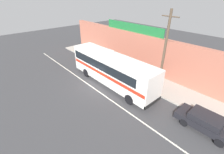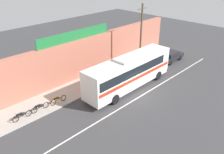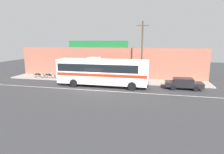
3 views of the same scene
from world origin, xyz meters
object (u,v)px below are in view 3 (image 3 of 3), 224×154
object	(u,v)px
motorcycle_blue	(39,75)
motorcycle_purple	(60,76)
intercity_bus	(102,71)
motorcycle_red	(49,75)
pedestrian_by_curb	(125,73)
pedestrian_near_shop	(109,73)
parked_car	(183,83)
utility_pole	(142,52)

from	to	relation	value
motorcycle_blue	motorcycle_purple	bearing A→B (deg)	-1.09
intercity_bus	motorcycle_blue	bearing A→B (deg)	165.62
motorcycle_red	pedestrian_by_curb	xyz separation A→B (m)	(11.68, 1.40, 0.57)
intercity_bus	pedestrian_near_shop	xyz separation A→B (m)	(-0.11, 4.11, -0.96)
parked_car	motorcycle_red	world-z (taller)	parked_car
utility_pole	pedestrian_near_shop	distance (m)	6.26
intercity_bus	pedestrian_near_shop	size ratio (longest dim) A/B	7.05
intercity_bus	motorcycle_blue	distance (m)	11.68
intercity_bus	parked_car	xyz separation A→B (m)	(10.17, 0.92, -1.33)
parked_car	utility_pole	world-z (taller)	utility_pole
intercity_bus	parked_car	bearing A→B (deg)	5.15
parked_car	motorcycle_blue	bearing A→B (deg)	174.76
motorcycle_purple	utility_pole	bearing A→B (deg)	-2.20
motorcycle_purple	motorcycle_blue	bearing A→B (deg)	178.91
pedestrian_near_shop	motorcycle_blue	bearing A→B (deg)	-173.64
motorcycle_blue	utility_pole	bearing A→B (deg)	-1.94
utility_pole	pedestrian_by_curb	xyz separation A→B (m)	(-2.60, 1.99, -3.28)
motorcycle_purple	pedestrian_near_shop	world-z (taller)	pedestrian_near_shop
utility_pole	pedestrian_by_curb	bearing A→B (deg)	142.63
utility_pole	pedestrian_near_shop	size ratio (longest dim) A/B	4.97
motorcycle_purple	motorcycle_red	world-z (taller)	same
motorcycle_blue	parked_car	bearing A→B (deg)	-5.24
motorcycle_blue	pedestrian_by_curb	xyz separation A→B (m)	(13.51, 1.44, 0.57)
intercity_bus	motorcycle_blue	world-z (taller)	intercity_bus
parked_car	motorcycle_purple	xyz separation A→B (m)	(-17.60, 1.89, -0.17)
intercity_bus	motorcycle_blue	size ratio (longest dim) A/B	6.40
parked_car	motorcycle_red	distance (m)	19.65
motorcycle_purple	motorcycle_blue	size ratio (longest dim) A/B	0.99
motorcycle_purple	pedestrian_by_curb	size ratio (longest dim) A/B	1.07
pedestrian_by_curb	pedestrian_near_shop	size ratio (longest dim) A/B	1.02
motorcycle_red	utility_pole	bearing A→B (deg)	-2.36
motorcycle_purple	intercity_bus	bearing A→B (deg)	-20.67
motorcycle_blue	pedestrian_by_curb	distance (m)	13.60
intercity_bus	motorcycle_purple	distance (m)	8.09
parked_car	utility_pole	xyz separation A→B (m)	(-5.27, 1.41, 3.67)
utility_pole	intercity_bus	bearing A→B (deg)	-154.54
parked_car	motorcycle_purple	bearing A→B (deg)	173.87
motorcycle_blue	pedestrian_near_shop	size ratio (longest dim) A/B	1.10
intercity_bus	motorcycle_blue	xyz separation A→B (m)	(-11.22, 2.88, -1.50)
parked_car	pedestrian_near_shop	distance (m)	10.77
intercity_bus	pedestrian_by_curb	size ratio (longest dim) A/B	6.90
pedestrian_by_curb	motorcycle_red	bearing A→B (deg)	-173.17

